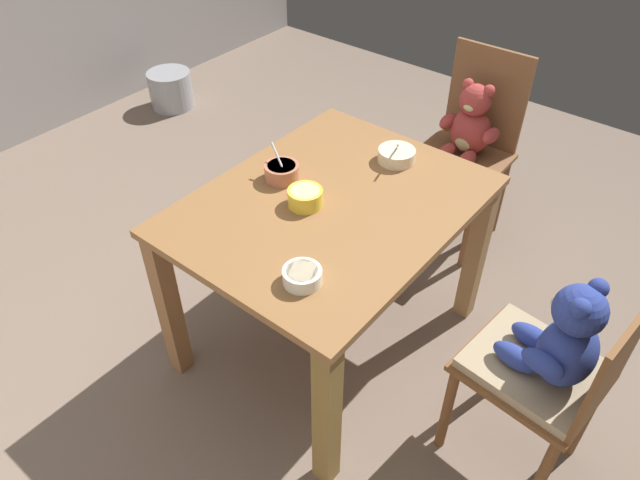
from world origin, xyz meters
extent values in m
cube|color=#766456|center=(0.00, 0.00, -0.02)|extent=(5.20, 5.20, 0.04)
cube|color=brown|center=(0.00, 0.00, 0.71)|extent=(1.09, 0.86, 0.03)
cube|color=olive|center=(-0.50, -0.38, 0.35)|extent=(0.07, 0.07, 0.70)
cube|color=olive|center=(0.50, -0.38, 0.35)|extent=(0.07, 0.07, 0.70)
cube|color=#8D5F38|center=(-0.50, 0.38, 0.35)|extent=(0.07, 0.07, 0.70)
cube|color=brown|center=(0.50, 0.38, 0.35)|extent=(0.07, 0.07, 0.70)
cube|color=brown|center=(0.94, -0.04, 0.45)|extent=(0.41, 0.42, 0.02)
cube|color=brown|center=(1.13, -0.04, 0.70)|extent=(0.02, 0.38, 0.48)
cylinder|color=brown|center=(0.77, 0.13, 0.22)|extent=(0.04, 0.04, 0.44)
cylinder|color=brown|center=(0.77, -0.22, 0.22)|extent=(0.04, 0.04, 0.44)
cylinder|color=brown|center=(1.11, 0.14, 0.22)|extent=(0.04, 0.04, 0.44)
cylinder|color=brown|center=(1.12, -0.22, 0.22)|extent=(0.04, 0.04, 0.44)
ellipsoid|color=#A83936|center=(1.01, -0.04, 0.57)|extent=(0.17, 0.20, 0.22)
ellipsoid|color=#CBC788|center=(0.96, -0.04, 0.56)|extent=(0.06, 0.11, 0.13)
sphere|color=#A83936|center=(1.00, -0.04, 0.74)|extent=(0.15, 0.15, 0.15)
ellipsoid|color=#CBC788|center=(0.95, -0.04, 0.73)|extent=(0.05, 0.06, 0.04)
sphere|color=#A83936|center=(1.01, 0.01, 0.79)|extent=(0.06, 0.06, 0.06)
sphere|color=#A83936|center=(1.01, -0.09, 0.79)|extent=(0.06, 0.06, 0.06)
ellipsoid|color=#A83936|center=(0.99, 0.07, 0.60)|extent=(0.13, 0.06, 0.06)
ellipsoid|color=#A83936|center=(0.99, -0.15, 0.60)|extent=(0.13, 0.06, 0.06)
ellipsoid|color=#A83936|center=(0.89, 0.01, 0.49)|extent=(0.15, 0.07, 0.07)
ellipsoid|color=#A83936|center=(0.90, -0.10, 0.49)|extent=(0.15, 0.07, 0.07)
cube|color=brown|center=(-0.01, -0.82, 0.45)|extent=(0.41, 0.45, 0.02)
cube|color=brown|center=(-0.03, -1.02, 0.65)|extent=(0.34, 0.05, 0.38)
cylinder|color=brown|center=(0.16, -0.66, 0.22)|extent=(0.04, 0.04, 0.44)
cylinder|color=brown|center=(-0.14, -0.63, 0.22)|extent=(0.04, 0.04, 0.44)
cylinder|color=brown|center=(0.13, -1.01, 0.22)|extent=(0.04, 0.04, 0.44)
cylinder|color=brown|center=(-0.18, -0.98, 0.22)|extent=(0.04, 0.04, 0.44)
cube|color=tan|center=(-0.01, -0.82, 0.48)|extent=(0.37, 0.41, 0.04)
ellipsoid|color=navy|center=(-0.02, -0.89, 0.61)|extent=(0.21, 0.19, 0.23)
ellipsoid|color=#CDB189|center=(-0.01, -0.84, 0.60)|extent=(0.11, 0.07, 0.14)
sphere|color=navy|center=(-0.02, -0.88, 0.78)|extent=(0.15, 0.15, 0.15)
ellipsoid|color=#CDB189|center=(-0.01, -0.83, 0.77)|extent=(0.07, 0.06, 0.05)
sphere|color=navy|center=(0.04, -0.90, 0.84)|extent=(0.06, 0.06, 0.06)
sphere|color=navy|center=(-0.07, -0.89, 0.84)|extent=(0.06, 0.06, 0.06)
ellipsoid|color=navy|center=(0.10, -0.88, 0.64)|extent=(0.08, 0.13, 0.06)
ellipsoid|color=navy|center=(-0.13, -0.86, 0.64)|extent=(0.08, 0.13, 0.06)
ellipsoid|color=navy|center=(0.05, -0.78, 0.53)|extent=(0.08, 0.16, 0.07)
ellipsoid|color=navy|center=(-0.06, -0.77, 0.53)|extent=(0.08, 0.16, 0.07)
cylinder|color=#B66D50|center=(0.00, 0.23, 0.76)|extent=(0.13, 0.13, 0.06)
cylinder|color=#B66D50|center=(0.00, 0.23, 0.73)|extent=(0.07, 0.07, 0.01)
cylinder|color=#CBB58F|center=(0.00, 0.23, 0.78)|extent=(0.11, 0.11, 0.01)
cylinder|color=#BCBCC1|center=(0.01, 0.26, 0.82)|extent=(0.04, 0.08, 0.07)
ellipsoid|color=#BCBCC1|center=(-0.01, 0.22, 0.78)|extent=(0.03, 0.04, 0.01)
cylinder|color=white|center=(-0.37, -0.18, 0.75)|extent=(0.12, 0.12, 0.05)
cylinder|color=white|center=(-0.37, -0.18, 0.73)|extent=(0.07, 0.07, 0.01)
cylinder|color=beige|center=(-0.37, -0.18, 0.77)|extent=(0.10, 0.10, 0.01)
cylinder|color=yellow|center=(-0.07, 0.06, 0.76)|extent=(0.12, 0.12, 0.06)
cylinder|color=yellow|center=(-0.07, 0.06, 0.73)|extent=(0.07, 0.07, 0.01)
cylinder|color=#C4B486|center=(-0.07, 0.06, 0.78)|extent=(0.10, 0.10, 0.01)
cylinder|color=beige|center=(0.37, -0.03, 0.75)|extent=(0.14, 0.14, 0.05)
cylinder|color=beige|center=(0.37, -0.03, 0.73)|extent=(0.08, 0.08, 0.01)
cylinder|color=#C3B696|center=(0.37, -0.03, 0.77)|extent=(0.12, 0.12, 0.01)
cylinder|color=#BCBCC1|center=(0.34, -0.05, 0.81)|extent=(0.09, 0.06, 0.07)
ellipsoid|color=#BCBCC1|center=(0.38, -0.03, 0.77)|extent=(0.04, 0.04, 0.01)
cylinder|color=#93969B|center=(0.96, 2.15, 0.12)|extent=(0.29, 0.29, 0.25)
camera|label=1|loc=(-1.33, -1.02, 1.99)|focal=33.25mm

